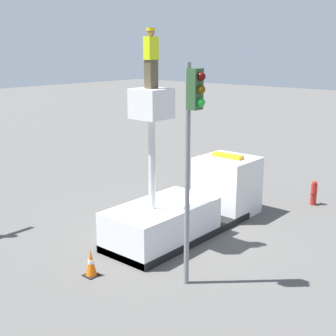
{
  "coord_description": "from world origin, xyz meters",
  "views": [
    {
      "loc": [
        -11.82,
        -9.54,
        6.27
      ],
      "look_at": [
        -2.01,
        -1.17,
        2.96
      ],
      "focal_mm": 50.0,
      "sensor_mm": 36.0,
      "label": 1
    }
  ],
  "objects_px": {
    "bucket_truck": "(191,204)",
    "fire_hydrant": "(314,193)",
    "traffic_light_pole": "(192,134)",
    "traffic_cone_rear": "(91,263)",
    "worker": "(151,58)"
  },
  "relations": [
    {
      "from": "bucket_truck",
      "to": "fire_hydrant",
      "type": "distance_m",
      "value": 5.87
    },
    {
      "from": "traffic_light_pole",
      "to": "traffic_cone_rear",
      "type": "height_order",
      "value": "traffic_light_pole"
    },
    {
      "from": "traffic_light_pole",
      "to": "worker",
      "type": "bearing_deg",
      "value": 64.11
    },
    {
      "from": "bucket_truck",
      "to": "worker",
      "type": "height_order",
      "value": "worker"
    },
    {
      "from": "bucket_truck",
      "to": "fire_hydrant",
      "type": "bearing_deg",
      "value": -22.05
    },
    {
      "from": "bucket_truck",
      "to": "traffic_cone_rear",
      "type": "bearing_deg",
      "value": -179.7
    },
    {
      "from": "traffic_light_pole",
      "to": "traffic_cone_rear",
      "type": "xyz_separation_m",
      "value": [
        -1.42,
        2.44,
        -3.81
      ]
    },
    {
      "from": "bucket_truck",
      "to": "worker",
      "type": "bearing_deg",
      "value": 180.0
    },
    {
      "from": "traffic_light_pole",
      "to": "fire_hydrant",
      "type": "xyz_separation_m",
      "value": [
        8.63,
        0.27,
        -3.68
      ]
    },
    {
      "from": "worker",
      "to": "fire_hydrant",
      "type": "relative_size",
      "value": 1.7
    },
    {
      "from": "bucket_truck",
      "to": "worker",
      "type": "relative_size",
      "value": 3.87
    },
    {
      "from": "worker",
      "to": "fire_hydrant",
      "type": "bearing_deg",
      "value": -16.46
    },
    {
      "from": "worker",
      "to": "fire_hydrant",
      "type": "xyz_separation_m",
      "value": [
        7.43,
        -2.2,
        -5.47
      ]
    },
    {
      "from": "traffic_light_pole",
      "to": "fire_hydrant",
      "type": "relative_size",
      "value": 5.78
    },
    {
      "from": "worker",
      "to": "traffic_cone_rear",
      "type": "height_order",
      "value": "worker"
    }
  ]
}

